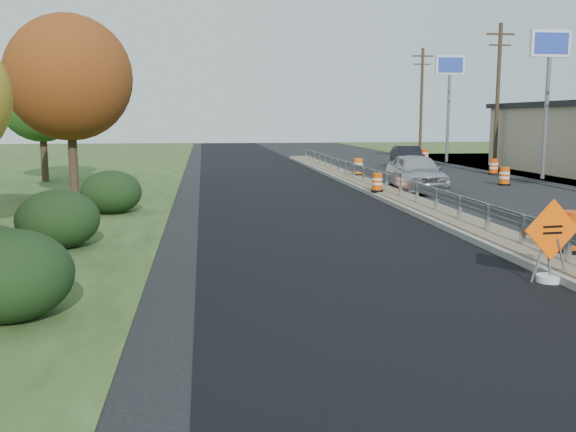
{
  "coord_description": "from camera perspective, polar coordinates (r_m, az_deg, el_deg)",
  "views": [
    {
      "loc": [
        -7.8,
        -16.71,
        3.29
      ],
      "look_at": [
        -5.92,
        -2.48,
        1.1
      ],
      "focal_mm": 40.0,
      "sensor_mm": 36.0,
      "label": 1
    }
  ],
  "objects": [
    {
      "name": "ground",
      "position": [
        18.74,
        17.24,
        -1.83
      ],
      "size": [
        140.0,
        140.0,
        0.0
      ],
      "primitive_type": "plane",
      "color": "black",
      "rests_on": "ground"
    },
    {
      "name": "milled_overlay",
      "position": [
        27.13,
        -0.25,
        1.73
      ],
      "size": [
        7.2,
        120.0,
        0.01
      ],
      "primitive_type": "cube",
      "color": "black",
      "rests_on": "ground"
    },
    {
      "name": "median",
      "position": [
        26.11,
        9.94,
        1.55
      ],
      "size": [
        1.6,
        55.0,
        0.23
      ],
      "color": "gray",
      "rests_on": "ground"
    },
    {
      "name": "guardrail",
      "position": [
        26.99,
        9.34,
        3.12
      ],
      "size": [
        0.1,
        46.15,
        0.72
      ],
      "color": "silver",
      "rests_on": "median"
    },
    {
      "name": "pylon_sign_mid",
      "position": [
        37.62,
        22.22,
        12.91
      ],
      "size": [
        2.2,
        0.3,
        7.9
      ],
      "color": "slate",
      "rests_on": "ground"
    },
    {
      "name": "pylon_sign_north",
      "position": [
        50.27,
        14.17,
        12.06
      ],
      "size": [
        2.2,
        0.3,
        7.9
      ],
      "color": "slate",
      "rests_on": "ground"
    },
    {
      "name": "utility_pole_nmid",
      "position": [
        45.09,
        18.15,
        10.35
      ],
      "size": [
        1.9,
        0.26,
        9.4
      ],
      "color": "#473523",
      "rests_on": "ground"
    },
    {
      "name": "utility_pole_north",
      "position": [
        58.98,
        11.78,
        10.1
      ],
      "size": [
        1.9,
        0.26,
        9.4
      ],
      "color": "#473523",
      "rests_on": "ground"
    },
    {
      "name": "hedge_south",
      "position": [
        11.46,
        -23.59,
        -4.82
      ],
      "size": [
        2.09,
        2.09,
        1.52
      ],
      "primitive_type": "ellipsoid",
      "color": "black",
      "rests_on": "ground"
    },
    {
      "name": "hedge_mid",
      "position": [
        17.3,
        -19.77,
        -0.25
      ],
      "size": [
        2.09,
        2.09,
        1.52
      ],
      "primitive_type": "ellipsoid",
      "color": "black",
      "rests_on": "ground"
    },
    {
      "name": "hedge_north",
      "position": [
        23.08,
        -15.44,
        2.07
      ],
      "size": [
        2.09,
        2.09,
        1.52
      ],
      "primitive_type": "ellipsoid",
      "color": "black",
      "rests_on": "ground"
    },
    {
      "name": "tree_near_red",
      "position": [
        27.26,
        -18.89,
        11.53
      ],
      "size": [
        4.95,
        4.95,
        7.35
      ],
      "color": "#473523",
      "rests_on": "ground"
    },
    {
      "name": "tree_near_back",
      "position": [
        35.68,
        -21.1,
        9.59
      ],
      "size": [
        4.29,
        4.29,
        6.37
      ],
      "color": "#473523",
      "rests_on": "ground"
    },
    {
      "name": "caution_sign",
      "position": [
        14.0,
        22.28,
        -3.76
      ],
      "size": [
        1.23,
        0.51,
        1.7
      ],
      "rotation": [
        0.0,
        0.0,
        0.11
      ],
      "color": "white",
      "rests_on": "ground"
    },
    {
      "name": "barrel_median_near",
      "position": [
        16.11,
        23.86,
        -1.37
      ],
      "size": [
        0.65,
        0.65,
        0.96
      ],
      "color": "black",
      "rests_on": "median"
    },
    {
      "name": "barrel_median_mid",
      "position": [
        27.31,
        7.94,
        2.95
      ],
      "size": [
        0.53,
        0.53,
        0.78
      ],
      "color": "black",
      "rests_on": "median"
    },
    {
      "name": "barrel_median_far",
      "position": [
        35.16,
        6.27,
        4.34
      ],
      "size": [
        0.61,
        0.61,
        0.9
      ],
      "color": "black",
      "rests_on": "median"
    },
    {
      "name": "barrel_shoulder_near",
      "position": [
        33.61,
        18.68,
        3.34
      ],
      "size": [
        0.61,
        0.61,
        0.9
      ],
      "color": "black",
      "rests_on": "ground"
    },
    {
      "name": "barrel_shoulder_mid",
      "position": [
        39.85,
        17.82,
        4.17
      ],
      "size": [
        0.63,
        0.63,
        0.92
      ],
      "color": "black",
      "rests_on": "ground"
    },
    {
      "name": "barrel_shoulder_far",
      "position": [
        50.85,
        12.09,
        5.28
      ],
      "size": [
        0.63,
        0.63,
        0.92
      ],
      "color": "black",
      "rests_on": "ground"
    },
    {
      "name": "car_silver",
      "position": [
        29.85,
        11.3,
        3.83
      ],
      "size": [
        2.3,
        5.11,
        1.7
      ],
      "primitive_type": "imported",
      "rotation": [
        0.0,
        0.0,
        -0.06
      ],
      "color": "#BAB9BF",
      "rests_on": "ground"
    },
    {
      "name": "car_dark_mid",
      "position": [
        43.21,
        10.57,
        5.15
      ],
      "size": [
        2.04,
        4.63,
        1.48
      ],
      "primitive_type": "imported",
      "rotation": [
        0.0,
        0.0,
        -0.11
      ],
      "color": "black",
      "rests_on": "ground"
    }
  ]
}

